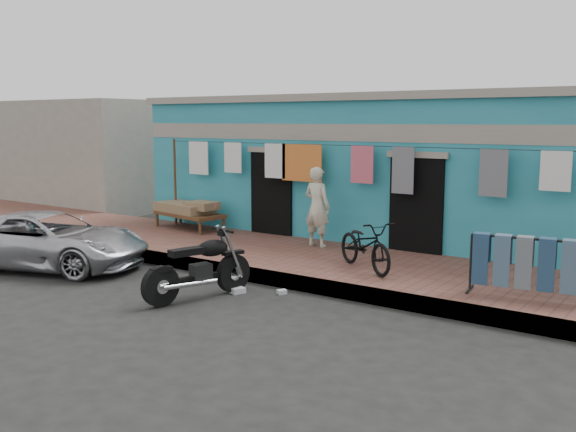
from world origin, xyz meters
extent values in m
plane|color=black|center=(0.00, 0.00, 0.00)|extent=(80.00, 80.00, 0.00)
cube|color=brown|center=(0.00, 3.00, 0.12)|extent=(28.00, 3.00, 0.25)
cube|color=gray|center=(0.00, 1.55, 0.12)|extent=(28.00, 0.10, 0.25)
cube|color=teal|center=(0.00, 7.00, 1.60)|extent=(12.00, 5.00, 3.20)
cube|color=#9E9384|center=(0.00, 4.56, 2.55)|extent=(12.00, 0.14, 0.35)
cube|color=#9E9384|center=(0.00, 7.00, 3.28)|extent=(12.20, 5.20, 0.16)
cube|color=black|center=(-2.20, 4.48, 1.05)|extent=(1.10, 0.10, 2.10)
cube|color=black|center=(1.30, 4.48, 1.05)|extent=(1.10, 0.10, 2.10)
cube|color=#9E9384|center=(-11.00, 7.00, 1.70)|extent=(6.00, 5.00, 3.40)
cylinder|color=brown|center=(-5.00, 4.25, 1.30)|extent=(0.06, 0.06, 2.10)
cylinder|color=black|center=(0.00, 4.25, 2.30)|extent=(10.00, 0.01, 0.01)
cube|color=silver|center=(-4.20, 4.25, 1.91)|extent=(0.60, 0.02, 0.78)
cube|color=silver|center=(-3.13, 4.25, 1.95)|extent=(0.50, 0.02, 0.69)
cube|color=silver|center=(-1.93, 4.25, 1.92)|extent=(0.55, 0.02, 0.75)
cube|color=#CC4C26|center=(-1.23, 4.25, 1.91)|extent=(1.00, 0.02, 0.79)
cube|color=#C95266|center=(0.22, 4.25, 1.93)|extent=(0.50, 0.02, 0.74)
cube|color=slate|center=(1.10, 4.25, 1.85)|extent=(0.45, 0.02, 0.90)
cube|color=slate|center=(2.83, 4.25, 1.88)|extent=(0.50, 0.02, 0.84)
cube|color=silver|center=(3.86, 4.25, 1.96)|extent=(0.50, 0.02, 0.67)
imported|color=#B8B7BC|center=(-4.31, 0.15, 0.55)|extent=(4.30, 3.05, 1.10)
imported|color=beige|center=(-0.57, 3.83, 1.06)|extent=(0.62, 0.44, 1.63)
imported|color=black|center=(1.22, 2.56, 0.78)|extent=(1.70, 1.37, 1.07)
cube|color=silver|center=(-0.61, 1.20, 0.04)|extent=(0.23, 0.22, 0.08)
cube|color=silver|center=(0.44, 1.20, 0.04)|extent=(0.16, 0.18, 0.07)
cube|color=silver|center=(-0.19, 0.84, 0.04)|extent=(0.24, 0.27, 0.09)
camera|label=1|loc=(6.36, -7.02, 2.80)|focal=40.00mm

